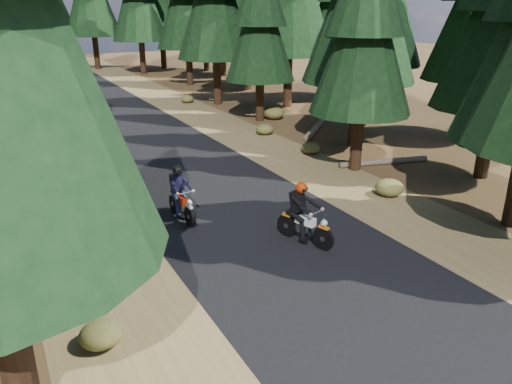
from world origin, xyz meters
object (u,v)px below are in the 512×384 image
at_px(log_near, 318,125).
at_px(rider_follow, 181,202).
at_px(log_far, 384,162).
at_px(rider_lead, 305,224).

relative_size(log_near, rider_follow, 3.11).
xyz_separation_m(log_near, log_far, (-1.40, -6.69, -0.04)).
height_order(log_far, rider_follow, rider_follow).
bearing_deg(rider_lead, rider_follow, -70.84).
xyz_separation_m(log_far, rider_follow, (-9.22, -1.37, 0.44)).
height_order(log_near, rider_lead, rider_lead).
bearing_deg(rider_lead, log_far, -165.62).
relative_size(log_near, rider_lead, 2.92).
bearing_deg(log_far, rider_follow, -158.09).
height_order(log_far, rider_lead, rider_lead).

